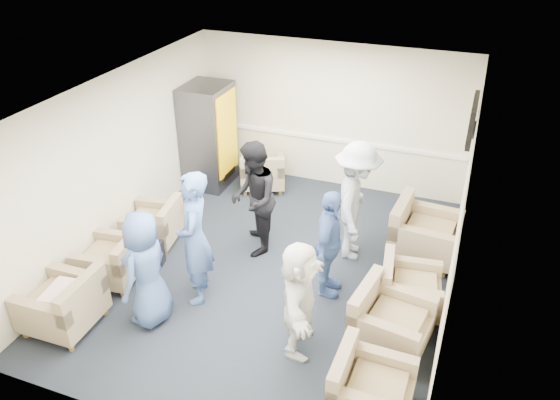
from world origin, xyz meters
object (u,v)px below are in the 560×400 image
at_px(armchair_right_near, 367,390).
at_px(person_mid_left, 195,238).
at_px(vending_machine, 209,136).
at_px(person_back_right, 356,202).
at_px(person_front_right, 299,298).
at_px(armchair_left_far, 156,225).
at_px(armchair_right_midnear, 387,323).
at_px(person_back_left, 253,199).
at_px(person_mid_right, 329,244).
at_px(armchair_right_far, 421,235).
at_px(armchair_right_midfar, 406,289).
at_px(person_front_left, 146,269).
at_px(armchair_left_mid, 114,261).
at_px(armchair_corner, 263,173).
at_px(armchair_left_near, 66,306).

xyz_separation_m(armchair_right_near, person_mid_left, (-2.60, 1.11, 0.63)).
bearing_deg(vending_machine, person_back_right, -24.01).
bearing_deg(person_front_right, armchair_left_far, 54.08).
height_order(armchair_right_midnear, person_back_left, person_back_left).
bearing_deg(armchair_right_midnear, person_mid_right, 61.76).
distance_m(armchair_right_midnear, armchair_right_far, 2.08).
distance_m(person_mid_left, person_front_right, 1.68).
relative_size(armchair_left_far, armchair_right_midnear, 0.89).
relative_size(armchair_right_midfar, person_front_left, 0.55).
bearing_deg(person_mid_right, person_front_left, 121.14).
height_order(person_mid_left, person_back_right, person_mid_left).
distance_m(armchair_left_mid, armchair_right_midnear, 3.90).
xyz_separation_m(armchair_right_midfar, person_front_left, (-3.08, -1.38, 0.49)).
relative_size(armchair_corner, person_front_left, 0.65).
distance_m(armchair_left_near, armchair_right_midnear, 4.04).
bearing_deg(person_back_right, person_mid_right, 164.66).
distance_m(armchair_right_far, vending_machine, 4.27).
bearing_deg(person_mid_right, armchair_right_far, -41.92).
relative_size(armchair_right_midfar, vending_machine, 0.45).
xyz_separation_m(armchair_corner, person_mid_right, (1.99, -2.52, 0.48)).
relative_size(armchair_corner, person_back_left, 0.58).
bearing_deg(person_back_left, person_front_left, -39.96).
distance_m(vending_machine, person_mid_left, 3.41).
distance_m(armchair_left_near, vending_machine, 4.30).
bearing_deg(vending_machine, armchair_left_near, -88.74).
bearing_deg(armchair_corner, armchair_right_far, 137.28).
bearing_deg(person_front_right, person_back_right, -13.88).
distance_m(armchair_left_near, armchair_right_near, 3.88).
height_order(vending_machine, person_mid_right, vending_machine).
bearing_deg(person_mid_right, person_back_right, -9.32).
height_order(armchair_right_midfar, person_mid_right, person_mid_right).
relative_size(armchair_left_far, armchair_right_near, 1.07).
bearing_deg(armchair_left_mid, person_mid_left, 87.95).
height_order(person_front_left, person_back_right, person_back_right).
relative_size(vending_machine, person_mid_left, 1.01).
bearing_deg(person_front_left, armchair_corner, -177.64).
height_order(armchair_right_far, person_back_left, person_back_left).
height_order(armchair_left_mid, armchair_left_far, armchair_left_mid).
bearing_deg(armchair_right_near, armchair_right_midfar, -2.47).
bearing_deg(armchair_right_far, person_back_right, 113.37).
distance_m(armchair_left_near, armchair_corner, 4.47).
xyz_separation_m(armchair_left_far, person_front_left, (0.90, -1.59, 0.49)).
distance_m(armchair_right_far, person_mid_right, 1.77).
distance_m(armchair_left_near, person_mid_right, 3.49).
height_order(armchair_right_near, armchair_right_midnear, armchair_right_midnear).
bearing_deg(armchair_right_near, armchair_left_mid, 76.70).
distance_m(armchair_left_far, person_mid_right, 2.95).
distance_m(armchair_right_far, person_mid_left, 3.45).
xyz_separation_m(person_front_left, person_back_left, (0.64, 1.95, 0.10)).
bearing_deg(armchair_right_far, person_front_right, 160.67).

